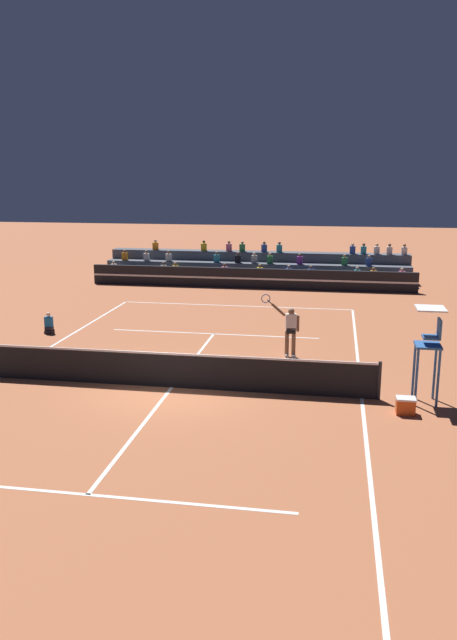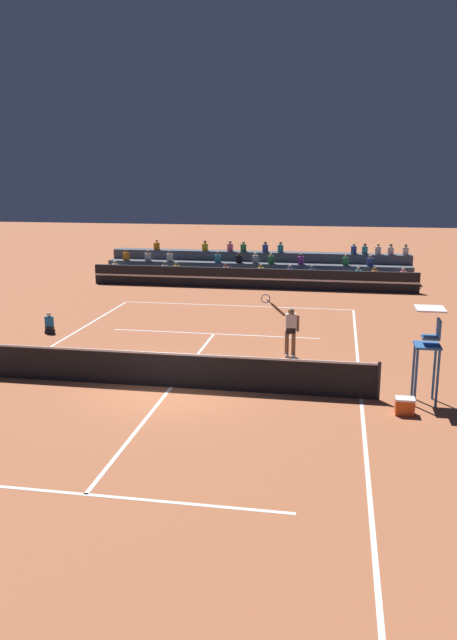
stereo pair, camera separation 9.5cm
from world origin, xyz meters
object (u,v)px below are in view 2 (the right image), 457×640
tennis_ball (123,358)px  tennis_player (290,329)px  umpire_chair (429,342)px  ball_kid_courtside (49,325)px  equipment_cooler (405,406)px

tennis_ball → tennis_player: bearing=12.6°
umpire_chair → tennis_player: umpire_chair is taller
tennis_player → tennis_ball: (-5.56, -1.24, -0.95)m
tennis_player → tennis_ball: 5.77m
umpire_chair → tennis_player: size_ratio=1.18×
ball_kid_courtside → tennis_player: tennis_player is taller
equipment_cooler → tennis_ball: bearing=158.5°
tennis_player → equipment_cooler: (3.40, -4.76, -0.75)m
tennis_player → equipment_cooler: 5.90m
tennis_player → equipment_cooler: size_ratio=4.53×
umpire_chair → equipment_cooler: (-0.64, -0.98, -1.49)m
tennis_ball → umpire_chair: bearing=-14.9°
tennis_player → equipment_cooler: tennis_player is taller
umpire_chair → tennis_ball: size_ratio=39.26×
tennis_player → ball_kid_courtside: bearing=170.3°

